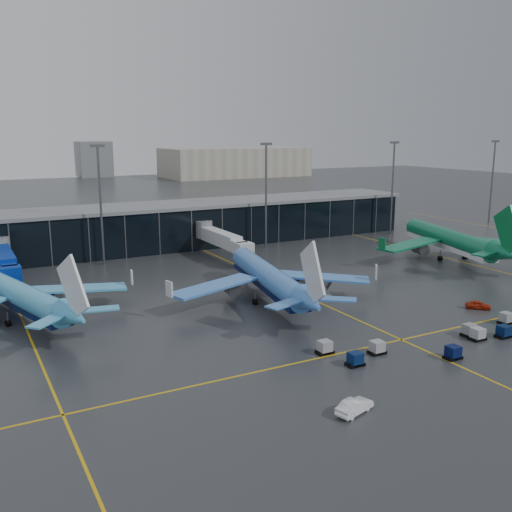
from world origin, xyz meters
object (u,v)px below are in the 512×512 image
airliner_aer_lingus (449,228)px  mobile_airstair (323,293)px  service_van_white (354,406)px  airliner_arkefly (18,281)px  airliner_klm_near (268,263)px  baggage_carts (437,340)px  service_van_red (478,305)px

airliner_aer_lingus → mobile_airstair: bearing=-147.7°
service_van_white → airliner_aer_lingus: bearing=-69.7°
airliner_arkefly → service_van_white: (26.35, -48.12, -5.32)m
airliner_aer_lingus → service_van_white: (-64.14, -48.47, -6.12)m
airliner_klm_near → baggage_carts: 31.32m
baggage_carts → service_van_white: size_ratio=7.09×
airliner_arkefly → service_van_red: airliner_arkefly is taller
baggage_carts → mobile_airstair: (-0.43, 26.00, 0.01)m
airliner_aer_lingus → service_van_red: 39.34m
airliner_aer_lingus → service_van_white: bearing=-126.9°
baggage_carts → service_van_red: bearing=25.6°
mobile_airstair → airliner_arkefly: bearing=-175.6°
airliner_arkefly → airliner_klm_near: airliner_klm_near is taller
airliner_klm_near → service_van_white: size_ratio=9.05×
airliner_aer_lingus → baggage_carts: (-42.67, -38.58, -6.13)m
airliner_aer_lingus → service_van_red: size_ratio=11.34×
service_van_white → airliner_arkefly: bearing=11.9°
airliner_aer_lingus → service_van_red: bearing=-113.5°
baggage_carts → service_van_red: (17.96, 8.60, -0.09)m
airliner_aer_lingus → service_van_white: 80.62m
airliner_klm_near → service_van_red: bearing=-26.4°
service_van_red → airliner_aer_lingus: bearing=4.2°
service_van_white → service_van_red: bearing=-81.7°
airliner_arkefly → mobile_airstair: (47.38, -12.24, -5.32)m
airliner_klm_near → baggage_carts: (9.50, -29.30, -5.68)m
baggage_carts → mobile_airstair: 26.00m
airliner_klm_near → mobile_airstair: (9.06, -3.30, -5.67)m
service_van_red → service_van_white: 43.54m
service_van_red → airliner_arkefly: bearing=109.5°
service_van_red → mobile_airstair: bearing=90.3°
mobile_airstair → service_van_red: 25.32m
airliner_klm_near → service_van_white: airliner_klm_near is taller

